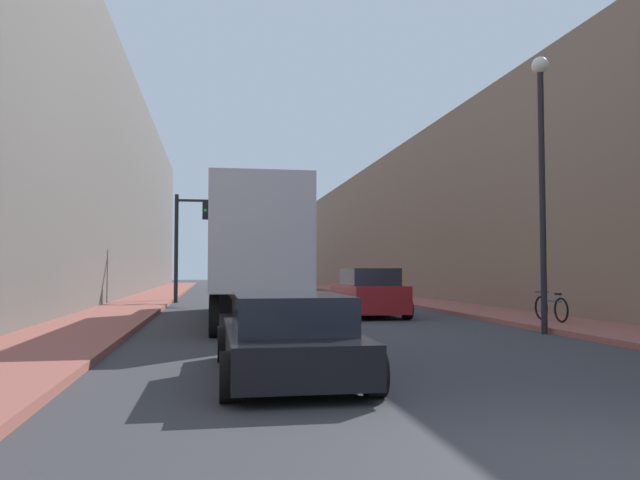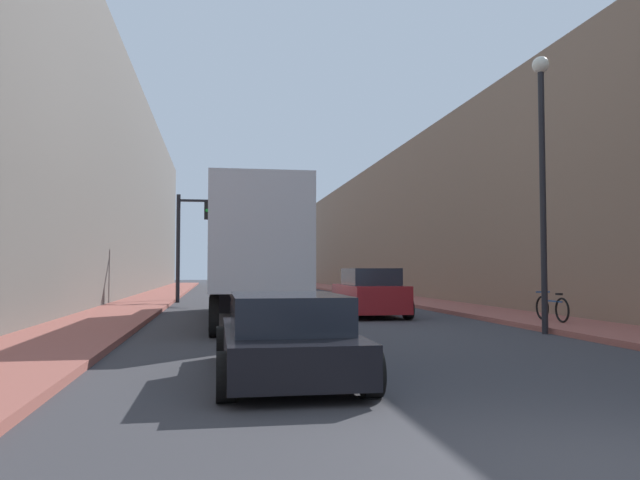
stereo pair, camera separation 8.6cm
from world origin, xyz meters
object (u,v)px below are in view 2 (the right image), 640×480
Objects in this scene: semi_truck at (249,252)px; sedan_car at (285,337)px; street_lamp at (542,156)px; suv_car at (369,294)px; parked_bicycle at (552,308)px; traffic_signal_gantry at (211,225)px.

sedan_car is (0.01, -10.95, -1.61)m from semi_truck.
sedan_car is 0.66× the size of street_lamp.
sedan_car is 12.79m from suv_car.
sedan_car is 11.37m from parked_bicycle.
street_lamp is 4.00× the size of parked_bicycle.
suv_car is at bearing 132.91° from parked_bicycle.
semi_truck is at bearing 90.07° from sedan_car.
sedan_car is at bearing -86.53° from traffic_signal_gantry.
semi_truck is 1.71× the size of street_lamp.
suv_car is at bearing -61.81° from traffic_signal_gantry.
sedan_car is at bearing -139.79° from parked_bicycle.
traffic_signal_gantry is at bearing 118.19° from suv_car.
sedan_car reaches higher than parked_bicycle.
sedan_car is 2.63× the size of parked_bicycle.
suv_car is 2.43× the size of parked_bicycle.
semi_truck is at bearing -165.99° from suv_car.
semi_truck is 2.81× the size of suv_car.
parked_bicycle is at bearing -47.09° from suv_car.
suv_car reaches higher than sedan_car.
parked_bicycle is at bearing 40.21° from sedan_car.
street_lamp is at bearing -65.75° from suv_car.
semi_truck is 9.57m from parked_bicycle.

